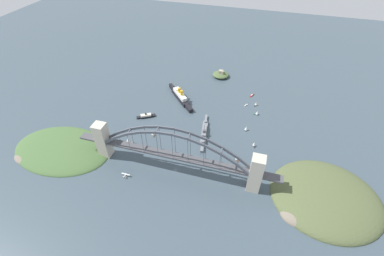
{
  "coord_description": "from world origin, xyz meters",
  "views": [
    {
      "loc": [
        86.33,
        -213.85,
        274.39
      ],
      "look_at": [
        0.0,
        78.61,
        8.0
      ],
      "focal_mm": 24.93,
      "sensor_mm": 36.0,
      "label": 1
    }
  ],
  "objects_px": {
    "harbor_ferry_steamer": "(146,116)",
    "harbor_arch_bridge": "(174,155)",
    "small_boat_7": "(254,144)",
    "small_boat_6": "(256,104)",
    "small_boat_8": "(246,128)",
    "small_boat_3": "(237,158)",
    "seaplane_taxiing_near_bridge": "(126,175)",
    "small_boat_2": "(252,95)",
    "fort_island_mid_harbor": "(221,75)",
    "small_boat_1": "(128,139)",
    "naval_cruiser": "(204,132)",
    "ocean_liner": "(180,96)",
    "small_boat_4": "(153,133)",
    "small_boat_0": "(246,105)",
    "small_boat_5": "(257,113)"
  },
  "relations": [
    {
      "from": "naval_cruiser",
      "to": "fort_island_mid_harbor",
      "type": "xyz_separation_m",
      "value": [
        -10.74,
        174.57,
        1.73
      ]
    },
    {
      "from": "small_boat_3",
      "to": "small_boat_8",
      "type": "relative_size",
      "value": 0.96
    },
    {
      "from": "harbor_ferry_steamer",
      "to": "small_boat_1",
      "type": "xyz_separation_m",
      "value": [
        -0.53,
        -61.45,
        2.99
      ]
    },
    {
      "from": "ocean_liner",
      "to": "fort_island_mid_harbor",
      "type": "xyz_separation_m",
      "value": [
        53.33,
        97.4,
        -1.37
      ]
    },
    {
      "from": "small_boat_0",
      "to": "small_boat_2",
      "type": "xyz_separation_m",
      "value": [
        6.19,
        33.13,
        -0.02
      ]
    },
    {
      "from": "harbor_ferry_steamer",
      "to": "harbor_arch_bridge",
      "type": "bearing_deg",
      "value": -48.23
    },
    {
      "from": "seaplane_taxiing_near_bridge",
      "to": "small_boat_6",
      "type": "height_order",
      "value": "small_boat_6"
    },
    {
      "from": "ocean_liner",
      "to": "small_boat_6",
      "type": "relative_size",
      "value": 9.23
    },
    {
      "from": "small_boat_7",
      "to": "small_boat_2",
      "type": "bearing_deg",
      "value": 98.02
    },
    {
      "from": "small_boat_0",
      "to": "small_boat_2",
      "type": "relative_size",
      "value": 0.59
    },
    {
      "from": "naval_cruiser",
      "to": "fort_island_mid_harbor",
      "type": "height_order",
      "value": "naval_cruiser"
    },
    {
      "from": "small_boat_2",
      "to": "small_boat_4",
      "type": "bearing_deg",
      "value": -131.33
    },
    {
      "from": "small_boat_2",
      "to": "small_boat_4",
      "type": "relative_size",
      "value": 1.53
    },
    {
      "from": "small_boat_6",
      "to": "small_boat_1",
      "type": "bearing_deg",
      "value": -139.42
    },
    {
      "from": "harbor_ferry_steamer",
      "to": "small_boat_7",
      "type": "bearing_deg",
      "value": -5.69
    },
    {
      "from": "small_boat_1",
      "to": "harbor_ferry_steamer",
      "type": "bearing_deg",
      "value": 89.51
    },
    {
      "from": "harbor_ferry_steamer",
      "to": "small_boat_0",
      "type": "height_order",
      "value": "harbor_ferry_steamer"
    },
    {
      "from": "harbor_arch_bridge",
      "to": "small_boat_7",
      "type": "xyz_separation_m",
      "value": [
        94.88,
        74.76,
        -25.35
      ]
    },
    {
      "from": "naval_cruiser",
      "to": "small_boat_8",
      "type": "height_order",
      "value": "naval_cruiser"
    },
    {
      "from": "seaplane_taxiing_near_bridge",
      "to": "small_boat_0",
      "type": "relative_size",
      "value": 1.61
    },
    {
      "from": "small_boat_6",
      "to": "small_boat_2",
      "type": "bearing_deg",
      "value": 110.27
    },
    {
      "from": "small_boat_0",
      "to": "small_boat_2",
      "type": "bearing_deg",
      "value": 79.42
    },
    {
      "from": "harbor_ferry_steamer",
      "to": "small_boat_6",
      "type": "relative_size",
      "value": 3.8
    },
    {
      "from": "small_boat_6",
      "to": "small_boat_7",
      "type": "xyz_separation_m",
      "value": [
        8.06,
        -101.75,
        0.51
      ]
    },
    {
      "from": "ocean_liner",
      "to": "small_boat_8",
      "type": "height_order",
      "value": "ocean_liner"
    },
    {
      "from": "ocean_liner",
      "to": "small_boat_0",
      "type": "relative_size",
      "value": 10.01
    },
    {
      "from": "seaplane_taxiing_near_bridge",
      "to": "harbor_arch_bridge",
      "type": "bearing_deg",
      "value": 25.8
    },
    {
      "from": "small_boat_3",
      "to": "small_boat_8",
      "type": "distance_m",
      "value": 65.43
    },
    {
      "from": "fort_island_mid_harbor",
      "to": "small_boat_3",
      "type": "height_order",
      "value": "fort_island_mid_harbor"
    },
    {
      "from": "harbor_ferry_steamer",
      "to": "ocean_liner",
      "type": "bearing_deg",
      "value": 59.98
    },
    {
      "from": "small_boat_2",
      "to": "small_boat_8",
      "type": "height_order",
      "value": "small_boat_8"
    },
    {
      "from": "small_boat_2",
      "to": "small_boat_6",
      "type": "height_order",
      "value": "small_boat_6"
    },
    {
      "from": "small_boat_0",
      "to": "small_boat_2",
      "type": "distance_m",
      "value": 33.7
    },
    {
      "from": "small_boat_2",
      "to": "small_boat_6",
      "type": "bearing_deg",
      "value": -69.73
    },
    {
      "from": "small_boat_8",
      "to": "naval_cruiser",
      "type": "bearing_deg",
      "value": -156.43
    },
    {
      "from": "harbor_ferry_steamer",
      "to": "small_boat_3",
      "type": "distance_m",
      "value": 166.26
    },
    {
      "from": "naval_cruiser",
      "to": "small_boat_5",
      "type": "height_order",
      "value": "naval_cruiser"
    },
    {
      "from": "fort_island_mid_harbor",
      "to": "small_boat_1",
      "type": "xyz_separation_m",
      "value": [
        -91.28,
        -223.62,
        0.63
      ]
    },
    {
      "from": "small_boat_1",
      "to": "small_boat_4",
      "type": "height_order",
      "value": "small_boat_1"
    },
    {
      "from": "seaplane_taxiing_near_bridge",
      "to": "small_boat_2",
      "type": "distance_m",
      "value": 268.4
    },
    {
      "from": "ocean_liner",
      "to": "small_boat_7",
      "type": "distance_m",
      "value": 162.5
    },
    {
      "from": "small_boat_3",
      "to": "small_boat_5",
      "type": "xyz_separation_m",
      "value": [
        15.7,
        109.46,
        0.12
      ]
    },
    {
      "from": "small_boat_6",
      "to": "small_boat_8",
      "type": "height_order",
      "value": "small_boat_8"
    },
    {
      "from": "fort_island_mid_harbor",
      "to": "seaplane_taxiing_near_bridge",
      "type": "relative_size",
      "value": 2.8
    },
    {
      "from": "harbor_arch_bridge",
      "to": "small_boat_1",
      "type": "xyz_separation_m",
      "value": [
        -83.09,
        30.99,
        -23.87
      ]
    },
    {
      "from": "ocean_liner",
      "to": "small_boat_2",
      "type": "height_order",
      "value": "ocean_liner"
    },
    {
      "from": "small_boat_0",
      "to": "harbor_ferry_steamer",
      "type": "bearing_deg",
      "value": -152.88
    },
    {
      "from": "small_boat_2",
      "to": "small_boat_3",
      "type": "distance_m",
      "value": 163.0
    },
    {
      "from": "harbor_ferry_steamer",
      "to": "small_boat_2",
      "type": "height_order",
      "value": "harbor_ferry_steamer"
    },
    {
      "from": "naval_cruiser",
      "to": "harbor_ferry_steamer",
      "type": "distance_m",
      "value": 102.25
    }
  ]
}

